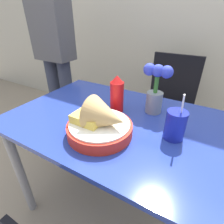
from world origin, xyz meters
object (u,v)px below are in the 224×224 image
(ketchup_bottle, at_px, (117,94))
(drink_cup, at_px, (175,126))
(chair_far_window, at_px, (169,100))
(food_basket, at_px, (102,123))
(flower_vase, at_px, (156,88))
(person_standing, at_px, (53,38))

(ketchup_bottle, relative_size, drink_cup, 0.92)
(chair_far_window, bearing_deg, food_basket, -95.31)
(flower_vase, bearing_deg, drink_cup, -49.78)
(flower_vase, xyz_separation_m, person_standing, (-0.95, 0.24, 0.16))
(drink_cup, height_order, flower_vase, flower_vase)
(food_basket, height_order, ketchup_bottle, ketchup_bottle)
(drink_cup, bearing_deg, chair_far_window, 103.12)
(ketchup_bottle, distance_m, person_standing, 0.87)
(food_basket, bearing_deg, chair_far_window, 84.69)
(drink_cup, xyz_separation_m, flower_vase, (-0.15, 0.18, 0.08))
(drink_cup, bearing_deg, flower_vase, 130.22)
(food_basket, bearing_deg, flower_vase, 68.40)
(food_basket, xyz_separation_m, person_standing, (-0.83, 0.55, 0.23))
(chair_far_window, bearing_deg, drink_cup, -76.88)
(chair_far_window, height_order, ketchup_bottle, ketchup_bottle)
(ketchup_bottle, xyz_separation_m, flower_vase, (0.18, 0.09, 0.04))
(chair_far_window, xyz_separation_m, flower_vase, (0.04, -0.62, 0.33))
(chair_far_window, distance_m, ketchup_bottle, 0.78)
(flower_vase, bearing_deg, ketchup_bottle, -153.86)
(drink_cup, bearing_deg, ketchup_bottle, 164.62)
(food_basket, relative_size, drink_cup, 1.32)
(flower_vase, height_order, person_standing, person_standing)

